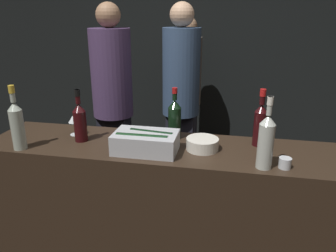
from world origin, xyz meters
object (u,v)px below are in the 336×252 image
Objects in this scene: red_wine_bottle_burgundy at (175,118)px; rose_wine_bottle at (17,124)px; red_wine_bottle_black_foil at (80,121)px; red_wine_bottle_tall at (260,123)px; person_in_hoodie at (186,87)px; person_grey_polo at (113,96)px; wine_glass at (74,119)px; candle_votive at (285,163)px; person_blond_tee at (181,94)px; bowl_white at (202,144)px; white_wine_bottle at (266,140)px; ice_bin_with_bottles at (146,141)px.

rose_wine_bottle is at bearing -158.05° from red_wine_bottle_burgundy.
red_wine_bottle_black_foil is at bearing 32.25° from rose_wine_bottle.
rose_wine_bottle reaches higher than red_wine_bottle_black_foil.
person_in_hoodie is (-0.67, 1.60, -0.17)m from red_wine_bottle_tall.
person_in_hoodie reaches higher than rose_wine_bottle.
person_grey_polo is (-0.15, 0.97, -0.10)m from red_wine_bottle_black_foil.
red_wine_bottle_black_foil is 0.19× the size of person_in_hoodie.
red_wine_bottle_black_foil is 1.80m from person_in_hoodie.
wine_glass is 1.73m from person_in_hoodie.
candle_votive is at bearing -3.86° from person_grey_polo.
red_wine_bottle_burgundy is 0.92m from rose_wine_bottle.
red_wine_bottle_tall reaches higher than wine_glass.
red_wine_bottle_black_foil is at bearing -47.19° from wine_glass.
candle_votive is 0.17× the size of rose_wine_bottle.
rose_wine_bottle is at bearing -178.56° from candle_votive.
person_blond_tee is (-0.11, 0.97, -0.09)m from red_wine_bottle_burgundy.
candle_votive is 0.03× the size of person_blond_tee.
bowl_white is at bearing -38.02° from red_wine_bottle_burgundy.
bowl_white is 0.58× the size of red_wine_bottle_burgundy.
person_in_hoodie is 0.62m from person_blond_tee.
white_wine_bottle reaches higher than wine_glass.
bowl_white is at bearing -157.95° from red_wine_bottle_tall.
wine_glass is at bearing -173.81° from red_wine_bottle_burgundy.
person_blond_tee is (-0.64, 1.29, -0.11)m from white_wine_bottle.
person_grey_polo is (-0.07, 0.88, -0.07)m from wine_glass.
red_wine_bottle_tall is at bearing 161.32° from person_blond_tee.
wine_glass is at bearing 102.14° from person_blond_tee.
bowl_white is at bearing 144.17° from person_blond_tee.
rose_wine_bottle is (-1.04, -0.19, 0.12)m from bowl_white.
person_in_hoodie reaches higher than ice_bin_with_bottles.
person_grey_polo reaches higher than white_wine_bottle.
red_wine_bottle_burgundy reaches higher than candle_votive.
rose_wine_bottle is 0.21× the size of person_blond_tee.
person_in_hoodie is (-0.78, 1.89, -0.06)m from candle_votive.
red_wine_bottle_black_foil is 0.18× the size of person_blond_tee.
red_wine_bottle_black_foil is at bearing -177.41° from person_in_hoodie.
red_wine_bottle_burgundy is 1.60m from person_in_hoodie.
person_blond_tee is (0.44, 1.13, -0.09)m from red_wine_bottle_black_foil.
candle_votive is at bearing 1.44° from rose_wine_bottle.
candle_votive is 0.20× the size of red_wine_bottle_black_foil.
rose_wine_bottle is (-0.85, -0.34, 0.02)m from red_wine_bottle_burgundy.
bowl_white is 0.58× the size of red_wine_bottle_black_foil.
bowl_white is 1.77m from person_in_hoodie.
ice_bin_with_bottles is at bearing -18.32° from wine_glass.
white_wine_bottle is at bearing 0.93° from rose_wine_bottle.
wine_glass is at bearing -177.48° from red_wine_bottle_tall.
ice_bin_with_bottles is 1.11× the size of red_wine_bottle_black_foil.
person_blond_tee is at bearing 116.21° from white_wine_bottle.
bowl_white is 0.50× the size of rose_wine_bottle.
rose_wine_bottle is 1.16× the size of red_wine_bottle_black_foil.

